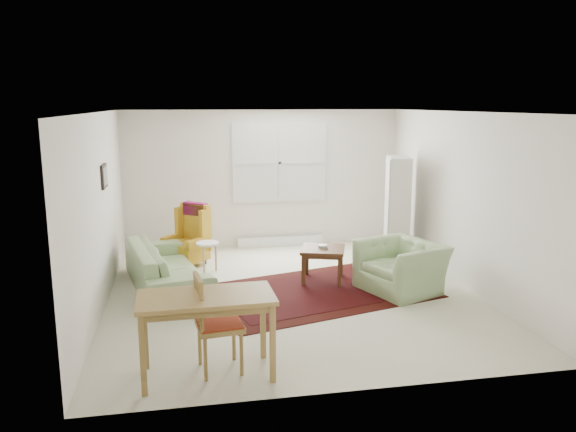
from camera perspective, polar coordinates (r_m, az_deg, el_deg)
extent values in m
cube|color=beige|center=(7.91, 0.41, -7.90)|extent=(5.00, 5.50, 0.01)
cube|color=white|center=(7.46, 0.44, 10.52)|extent=(5.00, 5.50, 0.01)
cube|color=white|center=(10.27, -2.55, 3.76)|extent=(5.00, 0.04, 2.50)
cube|color=white|center=(4.99, 6.55, -4.57)|extent=(5.00, 0.04, 2.50)
cube|color=white|center=(7.52, -18.61, 0.35)|extent=(0.04, 5.50, 2.50)
cube|color=white|center=(8.43, 17.35, 1.56)|extent=(0.04, 5.50, 2.50)
cube|color=white|center=(10.26, -0.88, 5.45)|extent=(1.72, 0.06, 1.42)
cube|color=white|center=(10.26, -0.88, 5.45)|extent=(1.60, 0.02, 1.30)
cube|color=silver|center=(10.45, -0.80, -2.57)|extent=(1.60, 0.12, 0.18)
cube|color=black|center=(7.95, -18.17, 3.86)|extent=(0.03, 0.42, 0.32)
cube|color=#B07F51|center=(7.95, -18.07, 3.87)|extent=(0.01, 0.34, 0.24)
imported|color=#8BAA71|center=(8.15, -12.25, -4.27)|extent=(1.33, 2.37, 0.90)
imported|color=#8BAA71|center=(8.07, 11.43, -4.62)|extent=(1.26, 1.34, 0.84)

